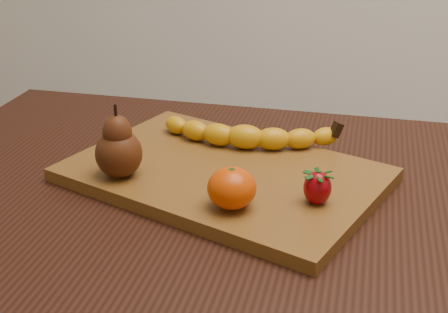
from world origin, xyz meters
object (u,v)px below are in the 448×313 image
(table, at_px, (215,242))
(pear, at_px, (118,141))
(mandarin, at_px, (232,188))
(cutting_board, at_px, (224,175))

(table, xyz_separation_m, pear, (-0.13, -0.03, 0.17))
(table, bearing_deg, pear, -165.38)
(table, bearing_deg, mandarin, -62.85)
(table, distance_m, mandarin, 0.18)
(cutting_board, height_order, mandarin, mandarin)
(table, distance_m, cutting_board, 0.11)
(pear, xyz_separation_m, mandarin, (0.18, -0.06, -0.03))
(pear, bearing_deg, mandarin, -17.11)
(cutting_board, xyz_separation_m, pear, (-0.14, -0.06, 0.06))
(table, height_order, cutting_board, cutting_board)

